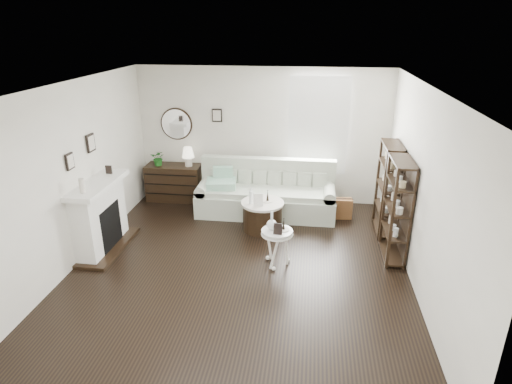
# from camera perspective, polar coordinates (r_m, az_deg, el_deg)

# --- Properties ---
(room) EXTENTS (5.50, 5.50, 5.50)m
(room) POSITION_cam_1_polar(r_m,az_deg,el_deg) (8.46, 5.77, 8.80)
(room) COLOR black
(room) RESTS_ON ground
(fireplace) EXTENTS (0.50, 1.40, 1.84)m
(fireplace) POSITION_cam_1_polar(r_m,az_deg,el_deg) (7.32, -19.98, -3.30)
(fireplace) COLOR white
(fireplace) RESTS_ON ground
(shelf_unit_far) EXTENTS (0.30, 0.80, 1.60)m
(shelf_unit_far) POSITION_cam_1_polar(r_m,az_deg,el_deg) (7.70, 17.17, 0.41)
(shelf_unit_far) COLOR black
(shelf_unit_far) RESTS_ON ground
(shelf_unit_near) EXTENTS (0.30, 0.80, 1.60)m
(shelf_unit_near) POSITION_cam_1_polar(r_m,az_deg,el_deg) (6.88, 18.26, -2.30)
(shelf_unit_near) COLOR black
(shelf_unit_near) RESTS_ON ground
(sofa) EXTENTS (2.63, 0.91, 1.02)m
(sofa) POSITION_cam_1_polar(r_m,az_deg,el_deg) (8.28, 1.39, -0.53)
(sofa) COLOR beige
(sofa) RESTS_ON ground
(quilt) EXTENTS (0.61, 0.53, 0.14)m
(quilt) POSITION_cam_1_polar(r_m,az_deg,el_deg) (8.20, -4.67, 1.10)
(quilt) COLOR #29986E
(quilt) RESTS_ON sofa
(suitcase) EXTENTS (0.59, 0.25, 0.38)m
(suitcase) POSITION_cam_1_polar(r_m,az_deg,el_deg) (8.24, 10.65, -2.14)
(suitcase) COLOR brown
(suitcase) RESTS_ON ground
(dresser) EXTENTS (1.13, 0.48, 0.75)m
(dresser) POSITION_cam_1_polar(r_m,az_deg,el_deg) (9.03, -10.81, 1.25)
(dresser) COLOR black
(dresser) RESTS_ON ground
(table_lamp) EXTENTS (0.29, 0.29, 0.39)m
(table_lamp) POSITION_cam_1_polar(r_m,az_deg,el_deg) (8.75, -9.02, 4.67)
(table_lamp) COLOR white
(table_lamp) RESTS_ON dresser
(potted_plant) EXTENTS (0.30, 0.27, 0.32)m
(potted_plant) POSITION_cam_1_polar(r_m,az_deg,el_deg) (8.91, -12.87, 4.45)
(potted_plant) COLOR #1A5B1A
(potted_plant) RESTS_ON dresser
(drum_table) EXTENTS (0.76, 0.76, 0.53)m
(drum_table) POSITION_cam_1_polar(r_m,az_deg,el_deg) (7.63, 0.86, -3.14)
(drum_table) COLOR black
(drum_table) RESTS_ON ground
(pedestal_table) EXTENTS (0.48, 0.48, 0.58)m
(pedestal_table) POSITION_cam_1_polar(r_m,az_deg,el_deg) (6.43, 2.82, -5.52)
(pedestal_table) COLOR silver
(pedestal_table) RESTS_ON ground
(eiffel_drum) EXTENTS (0.13, 0.13, 0.19)m
(eiffel_drum) POSITION_cam_1_polar(r_m,az_deg,el_deg) (7.52, 1.56, -0.55)
(eiffel_drum) COLOR black
(eiffel_drum) RESTS_ON drum_table
(bottle_drum) EXTENTS (0.07, 0.07, 0.29)m
(bottle_drum) POSITION_cam_1_polar(r_m,az_deg,el_deg) (7.41, -0.65, -0.49)
(bottle_drum) COLOR silver
(bottle_drum) RESTS_ON drum_table
(card_frame_drum) EXTENTS (0.18, 0.10, 0.22)m
(card_frame_drum) POSITION_cam_1_polar(r_m,az_deg,el_deg) (7.31, 0.29, -1.11)
(card_frame_drum) COLOR white
(card_frame_drum) RESTS_ON drum_table
(eiffel_ped) EXTENTS (0.12, 0.12, 0.17)m
(eiffel_ped) POSITION_cam_1_polar(r_m,az_deg,el_deg) (6.39, 3.71, -4.37)
(eiffel_ped) COLOR black
(eiffel_ped) RESTS_ON pedestal_table
(flask_ped) EXTENTS (0.16, 0.16, 0.29)m
(flask_ped) POSITION_cam_1_polar(r_m,az_deg,el_deg) (6.37, 2.12, -3.83)
(flask_ped) COLOR silver
(flask_ped) RESTS_ON pedestal_table
(card_frame_ped) EXTENTS (0.13, 0.06, 0.17)m
(card_frame_ped) POSITION_cam_1_polar(r_m,az_deg,el_deg) (6.26, 2.94, -4.96)
(card_frame_ped) COLOR black
(card_frame_ped) RESTS_ON pedestal_table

